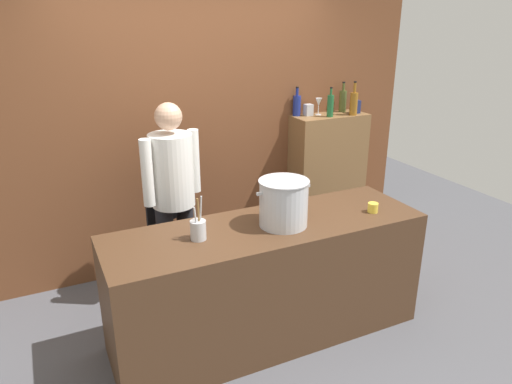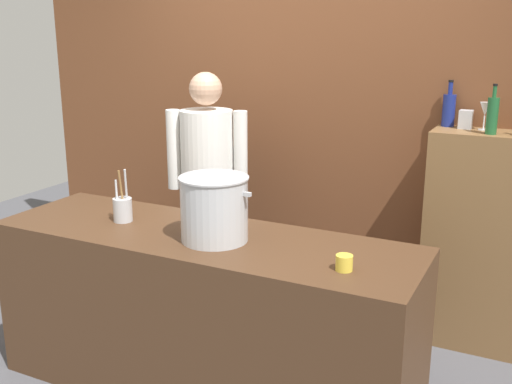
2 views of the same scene
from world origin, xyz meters
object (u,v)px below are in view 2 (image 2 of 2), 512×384
(utensil_crock, at_px, (122,209))
(wine_bottle_green, at_px, (492,115))
(stockpot_large, at_px, (214,209))
(wine_glass_wide, at_px, (485,110))
(chef, at_px, (208,179))
(butter_jar, at_px, (344,263))
(wine_bottle_cobalt, at_px, (449,109))
(spice_tin_silver, at_px, (466,119))

(utensil_crock, height_order, wine_bottle_green, wine_bottle_green)
(stockpot_large, distance_m, wine_glass_wide, 1.73)
(stockpot_large, bearing_deg, wine_bottle_green, 45.57)
(stockpot_large, xyz_separation_m, wine_glass_wide, (1.08, 1.28, 0.40))
(chef, relative_size, butter_jar, 21.67)
(chef, bearing_deg, wine_bottle_cobalt, -179.65)
(stockpot_large, height_order, wine_glass_wide, wine_glass_wide)
(butter_jar, xyz_separation_m, wine_bottle_cobalt, (0.16, 1.43, 0.51))
(utensil_crock, relative_size, butter_jar, 3.86)
(chef, relative_size, spice_tin_silver, 15.14)
(wine_glass_wide, bearing_deg, butter_jar, -105.34)
(stockpot_large, height_order, spice_tin_silver, spice_tin_silver)
(wine_bottle_green, bearing_deg, spice_tin_silver, 138.80)
(butter_jar, height_order, wine_glass_wide, wine_glass_wide)
(utensil_crock, bearing_deg, wine_bottle_cobalt, 41.42)
(chef, bearing_deg, utensil_crock, 66.29)
(wine_bottle_green, distance_m, spice_tin_silver, 0.22)
(chef, xyz_separation_m, utensil_crock, (-0.06, -0.80, 0.01))
(stockpot_large, height_order, wine_bottle_cobalt, wine_bottle_cobalt)
(stockpot_large, distance_m, utensil_crock, 0.61)
(stockpot_large, bearing_deg, spice_tin_silver, 53.03)
(wine_bottle_green, distance_m, wine_bottle_cobalt, 0.32)
(butter_jar, bearing_deg, wine_bottle_cobalt, 83.49)
(butter_jar, bearing_deg, spice_tin_silver, 78.94)
(wine_bottle_cobalt, distance_m, wine_glass_wide, 0.22)
(butter_jar, xyz_separation_m, wine_glass_wide, (0.38, 1.37, 0.53))
(chef, distance_m, butter_jar, 1.55)
(utensil_crock, distance_m, wine_bottle_green, 2.13)
(wine_glass_wide, bearing_deg, wine_bottle_cobalt, 165.66)
(stockpot_large, bearing_deg, wine_bottle_cobalt, 56.98)
(stockpot_large, distance_m, butter_jar, 0.72)
(wine_bottle_cobalt, xyz_separation_m, wine_glass_wide, (0.21, -0.05, 0.01))
(wine_bottle_green, height_order, wine_bottle_cobalt, wine_bottle_green)
(chef, bearing_deg, butter_jar, 124.31)
(chef, height_order, butter_jar, chef)
(utensil_crock, height_order, wine_glass_wide, wine_glass_wide)
(chef, distance_m, spice_tin_silver, 1.65)
(butter_jar, relative_size, wine_glass_wide, 0.47)
(butter_jar, distance_m, wine_bottle_green, 1.42)
(chef, xyz_separation_m, spice_tin_silver, (1.52, 0.46, 0.44))
(stockpot_large, bearing_deg, utensil_crock, 176.47)
(wine_bottle_cobalt, bearing_deg, stockpot_large, -123.02)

